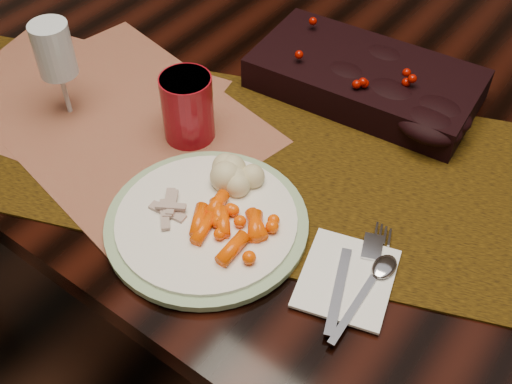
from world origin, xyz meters
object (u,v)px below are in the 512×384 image
Objects in this scene: centerpiece at (365,74)px; dinner_plate at (207,222)px; dining_table at (336,258)px; turkey_shreds at (166,206)px; placemat_main at (119,119)px; red_cup at (188,108)px; baby_carrots at (222,225)px; mashed_potatoes at (234,172)px; wine_glass at (59,71)px; napkin at (347,278)px.

centerpiece reaches higher than dinner_plate.
turkey_shreds is (-0.10, -0.35, 0.40)m from dining_table.
placemat_main is 4.28× the size of red_cup.
mashed_potatoes is (-0.04, 0.08, 0.01)m from baby_carrots.
mashed_potatoes reaches higher than turkey_shreds.
mashed_potatoes is 0.49× the size of wine_glass.
red_cup is at bearing -132.86° from dining_table.
dining_table is 6.51× the size of dinner_plate.
dinner_plate is 4.20× the size of turkey_shreds.
placemat_main is 0.25m from mashed_potatoes.
mashed_potatoes is at bearing -95.87° from centerpiece.
turkey_shreds is 0.61× the size of red_cup.
red_cup is (-0.14, 0.13, 0.05)m from dinner_plate.
red_cup is at bearing 157.80° from mashed_potatoes.
dinner_plate reaches higher than napkin.
placemat_main is 0.23m from turkey_shreds.
wine_glass reaches higher than red_cup.
placemat_main is at bearing -162.36° from red_cup.
baby_carrots is 0.22m from red_cup.
dining_table is 0.42m from centerpiece.
centerpiece is 0.31m from mashed_potatoes.
placemat_main is at bearing 160.72° from dinner_plate.
dining_table is at bearing 82.38° from dinner_plate.
dining_table is 10.99× the size of wine_glass.
placemat_main is 0.12m from wine_glass.
dinner_plate is at bearing -8.02° from placemat_main.
red_cup is at bearing -122.30° from centerpiece.
mashed_potatoes reaches higher than napkin.
centerpiece is at bearing 84.13° from mashed_potatoes.
turkey_shreds reaches higher than dinner_plate.
turkey_shreds is (-0.05, -0.02, 0.01)m from dinner_plate.
placemat_main is at bearing 176.52° from mashed_potatoes.
placemat_main is at bearing 157.12° from napkin.
placemat_main is at bearing 162.15° from baby_carrots.
dinner_plate is at bearing 175.66° from baby_carrots.
wine_glass is (-0.53, 0.02, 0.08)m from napkin.
dining_table is 0.54m from turkey_shreds.
turkey_shreds reaches higher than napkin.
centerpiece is 1.32× the size of dinner_plate.
napkin reaches higher than placemat_main.
centerpiece is 0.39m from baby_carrots.
baby_carrots is 0.37m from wine_glass.
wine_glass reaches higher than baby_carrots.
mashed_potatoes reaches higher than dinner_plate.
red_cup reaches higher than mashed_potatoes.
red_cup is (-0.17, 0.13, 0.03)m from baby_carrots.
napkin is at bearing -15.06° from red_cup.
mashed_potatoes is 0.22m from napkin.
dinner_plate reaches higher than dining_table.
dinner_plate is 1.69× the size of wine_glass.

